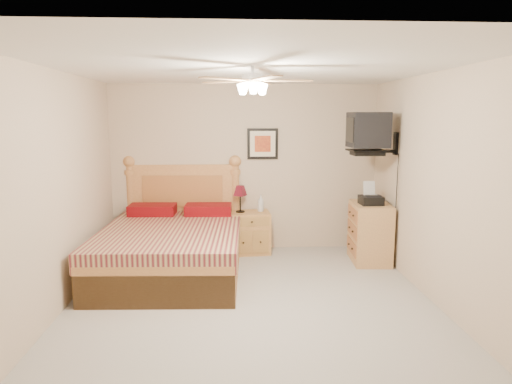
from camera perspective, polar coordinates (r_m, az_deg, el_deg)
floor at (r=5.05m, az=-0.50°, el=-14.22°), size 4.50×4.50×0.00m
ceiling at (r=4.65m, az=-0.55°, el=15.30°), size 4.00×4.50×0.04m
wall_back at (r=6.92m, az=-1.42°, el=2.99°), size 4.00×0.04×2.50m
wall_front at (r=2.50m, az=1.99°, el=-8.60°), size 4.00×0.04×2.50m
wall_left at (r=5.01m, az=-24.03°, el=-0.29°), size 0.04×4.50×2.50m
wall_right at (r=5.18m, az=22.15°, el=0.13°), size 0.04×4.50×2.50m
bed at (r=5.93m, az=-10.61°, el=-3.36°), size 1.81×2.32×1.46m
nightstand at (r=6.85m, az=-0.76°, el=-5.08°), size 0.61×0.48×0.62m
table_lamp at (r=6.75m, az=-1.98°, el=-0.86°), size 0.27×0.27×0.40m
lotion_bottle at (r=6.81m, az=0.59°, el=-1.40°), size 0.11×0.11×0.25m
framed_picture at (r=6.88m, az=0.83°, el=6.05°), size 0.46×0.04×0.46m
dresser at (r=6.61m, az=14.05°, el=-4.94°), size 0.54×0.74×0.83m
fax_machine at (r=6.42m, az=14.20°, el=-0.16°), size 0.30×0.32×0.31m
magazine_lower at (r=6.74m, az=13.26°, el=-0.90°), size 0.21×0.27×0.02m
magazine_upper at (r=6.76m, az=13.11°, el=-0.67°), size 0.25×0.30×0.02m
wall_tv at (r=6.28m, az=15.14°, el=7.14°), size 0.56×0.46×0.58m
ceiling_fan at (r=4.44m, az=-0.42°, el=13.76°), size 1.14×1.14×0.28m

